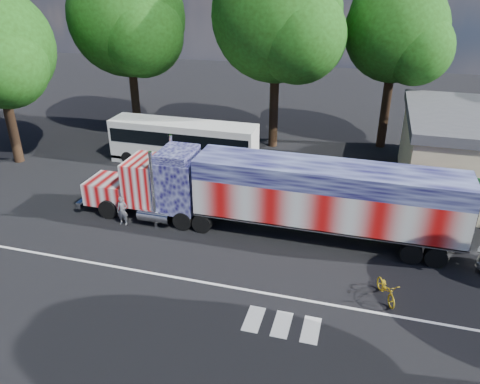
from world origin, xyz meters
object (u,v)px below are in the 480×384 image
(semi_truck, at_px, (276,193))
(coach_bus, at_px, (183,142))
(tree_nw_a, at_px, (129,18))
(tree_n_mid, at_px, (279,17))
(tree_ne_a, at_px, (398,32))
(bicycle, at_px, (386,289))
(woman, at_px, (122,211))

(semi_truck, height_order, coach_bus, semi_truck)
(tree_nw_a, distance_m, tree_n_mid, 12.12)
(tree_nw_a, height_order, tree_n_mid, tree_n_mid)
(semi_truck, bearing_deg, tree_ne_a, 70.20)
(bicycle, relative_size, tree_ne_a, 0.15)
(coach_bus, distance_m, tree_n_mid, 11.44)
(tree_nw_a, bearing_deg, coach_bus, -40.29)
(tree_n_mid, bearing_deg, semi_truck, -77.86)
(woman, bearing_deg, semi_truck, 4.70)
(semi_truck, relative_size, tree_ne_a, 1.67)
(bicycle, bearing_deg, tree_n_mid, 93.87)
(tree_nw_a, bearing_deg, semi_truck, -41.61)
(woman, bearing_deg, tree_n_mid, 63.39)
(semi_truck, xyz_separation_m, tree_nw_a, (-14.97, 13.30, 7.21))
(woman, relative_size, bicycle, 0.92)
(coach_bus, xyz_separation_m, tree_n_mid, (5.71, 5.43, 8.29))
(semi_truck, xyz_separation_m, tree_ne_a, (5.61, 15.57, 6.58))
(coach_bus, relative_size, tree_ne_a, 0.85)
(semi_truck, xyz_separation_m, bicycle, (5.92, -4.38, -1.85))
(woman, distance_m, tree_ne_a, 23.62)
(coach_bus, relative_size, tree_n_mid, 0.74)
(tree_nw_a, relative_size, tree_ne_a, 1.12)
(semi_truck, relative_size, tree_nw_a, 1.50)
(woman, xyz_separation_m, tree_nw_a, (-6.48, 14.88, 8.68))
(semi_truck, height_order, tree_ne_a, tree_ne_a)
(tree_n_mid, distance_m, tree_ne_a, 8.82)
(coach_bus, relative_size, bicycle, 5.73)
(coach_bus, xyz_separation_m, tree_nw_a, (-6.41, 5.43, 7.91))
(semi_truck, relative_size, coach_bus, 1.96)
(semi_truck, bearing_deg, tree_nw_a, 138.39)
(coach_bus, bearing_deg, semi_truck, -42.57)
(semi_truck, height_order, tree_n_mid, tree_n_mid)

